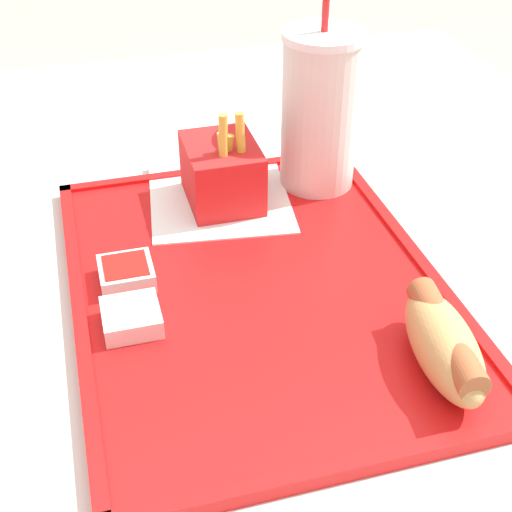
# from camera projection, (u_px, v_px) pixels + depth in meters

# --- Properties ---
(food_tray) EXTENTS (0.44, 0.33, 0.01)m
(food_tray) POSITION_uv_depth(u_px,v_px,m) (256.00, 286.00, 0.66)
(food_tray) COLOR red
(food_tray) RESTS_ON dining_table
(paper_napkin) EXTENTS (0.19, 0.17, 0.00)m
(paper_napkin) POSITION_uv_depth(u_px,v_px,m) (219.00, 194.00, 0.78)
(paper_napkin) COLOR white
(paper_napkin) RESTS_ON food_tray
(soda_cup) EXTENTS (0.08, 0.08, 0.21)m
(soda_cup) POSITION_uv_depth(u_px,v_px,m) (320.00, 111.00, 0.75)
(soda_cup) COLOR silver
(soda_cup) RESTS_ON food_tray
(hot_dog_far) EXTENTS (0.13, 0.06, 0.05)m
(hot_dog_far) POSITION_uv_depth(u_px,v_px,m) (444.00, 343.00, 0.55)
(hot_dog_far) COLOR tan
(hot_dog_far) RESTS_ON food_tray
(fries_carton) EXTENTS (0.09, 0.07, 0.11)m
(fries_carton) POSITION_uv_depth(u_px,v_px,m) (222.00, 173.00, 0.75)
(fries_carton) COLOR red
(fries_carton) RESTS_ON food_tray
(sauce_cup_mayo) EXTENTS (0.05, 0.05, 0.02)m
(sauce_cup_mayo) POSITION_uv_depth(u_px,v_px,m) (132.00, 319.00, 0.60)
(sauce_cup_mayo) COLOR silver
(sauce_cup_mayo) RESTS_ON food_tray
(sauce_cup_ketchup) EXTENTS (0.05, 0.05, 0.02)m
(sauce_cup_ketchup) POSITION_uv_depth(u_px,v_px,m) (126.00, 273.00, 0.65)
(sauce_cup_ketchup) COLOR silver
(sauce_cup_ketchup) RESTS_ON food_tray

